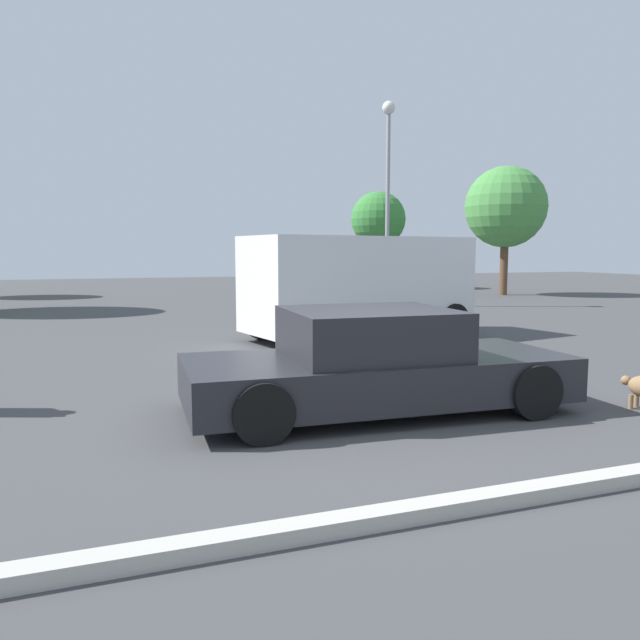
{
  "coord_description": "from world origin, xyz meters",
  "views": [
    {
      "loc": [
        -2.8,
        -6.38,
        1.93
      ],
      "look_at": [
        0.37,
        2.23,
        0.9
      ],
      "focal_mm": 34.47,
      "sensor_mm": 36.0,
      "label": 1
    }
  ],
  "objects": [
    {
      "name": "light_post_near",
      "position": [
        6.83,
        13.02,
        4.69
      ],
      "size": [
        0.44,
        0.44,
        7.01
      ],
      "color": "gray",
      "rests_on": "ground_plane"
    },
    {
      "name": "sedan_foreground",
      "position": [
        0.34,
        0.23,
        0.57
      ],
      "size": [
        4.68,
        2.16,
        1.24
      ],
      "rotation": [
        0.0,
        0.0,
        -0.05
      ],
      "color": "#232328",
      "rests_on": "ground_plane"
    },
    {
      "name": "tree_back_left",
      "position": [
        14.23,
        16.36,
        3.84
      ],
      "size": [
        3.54,
        3.54,
        5.63
      ],
      "color": "brown",
      "rests_on": "ground_plane"
    },
    {
      "name": "ground_plane",
      "position": [
        0.0,
        0.0,
        0.0
      ],
      "size": [
        80.0,
        80.0,
        0.0
      ],
      "primitive_type": "plane",
      "color": "#424244"
    },
    {
      "name": "parking_curb",
      "position": [
        0.0,
        -2.64,
        0.06
      ],
      "size": [
        9.13,
        0.2,
        0.12
      ],
      "primitive_type": "cube",
      "color": "#B7B2A8",
      "rests_on": "ground_plane"
    },
    {
      "name": "tree_far_right",
      "position": [
        11.12,
        22.73,
        3.56
      ],
      "size": [
        2.83,
        2.83,
        5.0
      ],
      "color": "brown",
      "rests_on": "ground_plane"
    },
    {
      "name": "van_white",
      "position": [
        2.69,
        6.05,
        1.21
      ],
      "size": [
        5.34,
        2.97,
        2.24
      ],
      "rotation": [
        0.0,
        0.0,
        3.33
      ],
      "color": "white",
      "rests_on": "ground_plane"
    }
  ]
}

